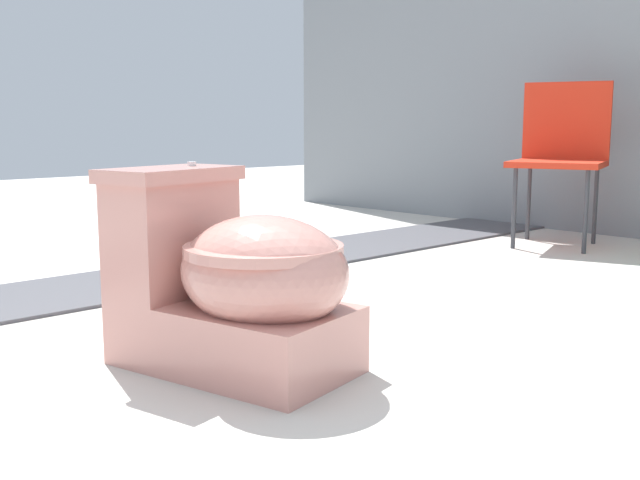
% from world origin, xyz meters
% --- Properties ---
extents(ground_plane, '(14.00, 14.00, 0.00)m').
position_xyz_m(ground_plane, '(0.00, 0.00, 0.00)').
color(ground_plane, beige).
extents(gravel_strip, '(0.56, 8.00, 0.01)m').
position_xyz_m(gravel_strip, '(-1.12, 0.50, 0.01)').
color(gravel_strip, '#4C4C51').
rests_on(gravel_strip, ground).
extents(toilet, '(0.70, 0.50, 0.52)m').
position_xyz_m(toilet, '(-0.02, -0.05, 0.22)').
color(toilet, tan).
rests_on(toilet, ground).
extents(folding_chair_left, '(0.56, 0.56, 0.83)m').
position_xyz_m(folding_chair_left, '(-0.50, 2.40, 0.51)').
color(folding_chair_left, red).
rests_on(folding_chair_left, ground).
extents(boulder_near, '(0.34, 0.37, 0.22)m').
position_xyz_m(boulder_near, '(-1.08, 0.82, 0.11)').
color(boulder_near, gray).
rests_on(boulder_near, ground).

